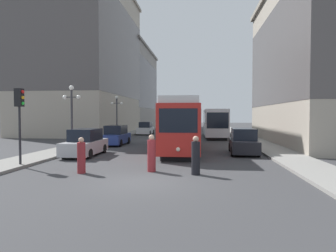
{
  "coord_description": "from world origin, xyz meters",
  "views": [
    {
      "loc": [
        2.32,
        -11.54,
        2.73
      ],
      "look_at": [
        0.3,
        6.72,
        2.06
      ],
      "focal_mm": 30.73,
      "sensor_mm": 36.0,
      "label": 1
    }
  ],
  "objects_px": {
    "transit_bus": "(215,122)",
    "parked_car_right_far": "(243,142)",
    "parked_car_left_mid": "(116,136)",
    "parked_car_left_far": "(146,129)",
    "parked_car_left_near": "(85,143)",
    "streetcar": "(183,124)",
    "traffic_light_near_left": "(20,106)",
    "lamp_post_left_near": "(72,107)",
    "pedestrian_on_sidewalk": "(152,154)",
    "pedestrian_crossing_near": "(196,157)",
    "pedestrian_crossing_far": "(81,157)",
    "lamp_post_left_far": "(117,110)"
  },
  "relations": [
    {
      "from": "transit_bus",
      "to": "parked_car_right_far",
      "type": "height_order",
      "value": "transit_bus"
    },
    {
      "from": "parked_car_left_mid",
      "to": "parked_car_left_far",
      "type": "distance_m",
      "value": 14.86
    },
    {
      "from": "parked_car_left_near",
      "to": "parked_car_left_far",
      "type": "relative_size",
      "value": 1.04
    },
    {
      "from": "streetcar",
      "to": "parked_car_left_near",
      "type": "height_order",
      "value": "streetcar"
    },
    {
      "from": "parked_car_left_mid",
      "to": "traffic_light_near_left",
      "type": "xyz_separation_m",
      "value": [
        -1.68,
        -11.72,
        2.39
      ]
    },
    {
      "from": "parked_car_left_far",
      "to": "lamp_post_left_near",
      "type": "height_order",
      "value": "lamp_post_left_near"
    },
    {
      "from": "transit_bus",
      "to": "pedestrian_on_sidewalk",
      "type": "xyz_separation_m",
      "value": [
        -4.19,
        -22.8,
        -1.11
      ]
    },
    {
      "from": "parked_car_left_mid",
      "to": "pedestrian_crossing_near",
      "type": "bearing_deg",
      "value": -58.54
    },
    {
      "from": "streetcar",
      "to": "parked_car_right_far",
      "type": "distance_m",
      "value": 4.93
    },
    {
      "from": "streetcar",
      "to": "traffic_light_near_left",
      "type": "distance_m",
      "value": 11.77
    },
    {
      "from": "transit_bus",
      "to": "parked_car_left_near",
      "type": "bearing_deg",
      "value": -118.75
    },
    {
      "from": "streetcar",
      "to": "parked_car_left_mid",
      "type": "distance_m",
      "value": 7.32
    },
    {
      "from": "parked_car_right_far",
      "to": "traffic_light_near_left",
      "type": "bearing_deg",
      "value": 30.35
    },
    {
      "from": "parked_car_left_mid",
      "to": "parked_car_right_far",
      "type": "xyz_separation_m",
      "value": [
        10.83,
        -5.1,
        0.0
      ]
    },
    {
      "from": "parked_car_left_near",
      "to": "parked_car_left_mid",
      "type": "bearing_deg",
      "value": 89.33
    },
    {
      "from": "streetcar",
      "to": "pedestrian_on_sidewalk",
      "type": "bearing_deg",
      "value": -97.29
    },
    {
      "from": "streetcar",
      "to": "transit_bus",
      "type": "bearing_deg",
      "value": 76.35
    },
    {
      "from": "parked_car_left_near",
      "to": "pedestrian_crossing_far",
      "type": "bearing_deg",
      "value": -70.0
    },
    {
      "from": "pedestrian_on_sidewalk",
      "to": "traffic_light_near_left",
      "type": "relative_size",
      "value": 0.45
    },
    {
      "from": "parked_car_left_near",
      "to": "streetcar",
      "type": "bearing_deg",
      "value": 30.33
    },
    {
      "from": "parked_car_left_near",
      "to": "lamp_post_left_far",
      "type": "height_order",
      "value": "lamp_post_left_far"
    },
    {
      "from": "parked_car_left_mid",
      "to": "pedestrian_on_sidewalk",
      "type": "relative_size",
      "value": 2.36
    },
    {
      "from": "lamp_post_left_near",
      "to": "transit_bus",
      "type": "bearing_deg",
      "value": 53.78
    },
    {
      "from": "lamp_post_left_near",
      "to": "pedestrian_crossing_far",
      "type": "bearing_deg",
      "value": -62.55
    },
    {
      "from": "parked_car_left_near",
      "to": "parked_car_left_mid",
      "type": "relative_size",
      "value": 1.07
    },
    {
      "from": "lamp_post_left_far",
      "to": "parked_car_left_far",
      "type": "bearing_deg",
      "value": 76.68
    },
    {
      "from": "parked_car_left_near",
      "to": "lamp_post_left_far",
      "type": "bearing_deg",
      "value": 97.09
    },
    {
      "from": "pedestrian_crossing_far",
      "to": "pedestrian_on_sidewalk",
      "type": "distance_m",
      "value": 3.32
    },
    {
      "from": "streetcar",
      "to": "pedestrian_crossing_near",
      "type": "height_order",
      "value": "streetcar"
    },
    {
      "from": "transit_bus",
      "to": "parked_car_right_far",
      "type": "distance_m",
      "value": 15.83
    },
    {
      "from": "parked_car_left_far",
      "to": "lamp_post_left_far",
      "type": "xyz_separation_m",
      "value": [
        -1.9,
        -8.03,
        2.56
      ]
    },
    {
      "from": "lamp_post_left_far",
      "to": "parked_car_left_mid",
      "type": "bearing_deg",
      "value": -74.45
    },
    {
      "from": "parked_car_left_far",
      "to": "lamp_post_left_far",
      "type": "distance_m",
      "value": 8.64
    },
    {
      "from": "parked_car_right_far",
      "to": "parked_car_left_far",
      "type": "relative_size",
      "value": 0.99
    },
    {
      "from": "parked_car_left_mid",
      "to": "lamp_post_left_near",
      "type": "relative_size",
      "value": 0.88
    },
    {
      "from": "streetcar",
      "to": "lamp_post_left_far",
      "type": "bearing_deg",
      "value": 128.71
    },
    {
      "from": "transit_bus",
      "to": "lamp_post_left_near",
      "type": "bearing_deg",
      "value": -126.58
    },
    {
      "from": "streetcar",
      "to": "pedestrian_crossing_near",
      "type": "relative_size",
      "value": 7.13
    },
    {
      "from": "parked_car_left_near",
      "to": "parked_car_left_far",
      "type": "bearing_deg",
      "value": 89.34
    },
    {
      "from": "parked_car_left_mid",
      "to": "lamp_post_left_near",
      "type": "distance_m",
      "value": 5.98
    },
    {
      "from": "pedestrian_crossing_near",
      "to": "pedestrian_on_sidewalk",
      "type": "xyz_separation_m",
      "value": [
        -2.14,
        0.51,
        0.01
      ]
    },
    {
      "from": "traffic_light_near_left",
      "to": "lamp_post_left_near",
      "type": "distance_m",
      "value": 6.66
    },
    {
      "from": "pedestrian_crossing_near",
      "to": "pedestrian_on_sidewalk",
      "type": "bearing_deg",
      "value": -94.57
    },
    {
      "from": "streetcar",
      "to": "lamp_post_left_far",
      "type": "height_order",
      "value": "lamp_post_left_far"
    },
    {
      "from": "transit_bus",
      "to": "lamp_post_left_near",
      "type": "height_order",
      "value": "lamp_post_left_near"
    },
    {
      "from": "pedestrian_crossing_far",
      "to": "traffic_light_near_left",
      "type": "xyz_separation_m",
      "value": [
        -3.87,
        1.21,
        2.44
      ]
    },
    {
      "from": "lamp_post_left_near",
      "to": "lamp_post_left_far",
      "type": "relative_size",
      "value": 0.99
    },
    {
      "from": "parked_car_left_mid",
      "to": "parked_car_right_far",
      "type": "bearing_deg",
      "value": -24.56
    },
    {
      "from": "pedestrian_crossing_far",
      "to": "traffic_light_near_left",
      "type": "height_order",
      "value": "traffic_light_near_left"
    },
    {
      "from": "pedestrian_on_sidewalk",
      "to": "traffic_light_near_left",
      "type": "distance_m",
      "value": 7.51
    }
  ]
}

